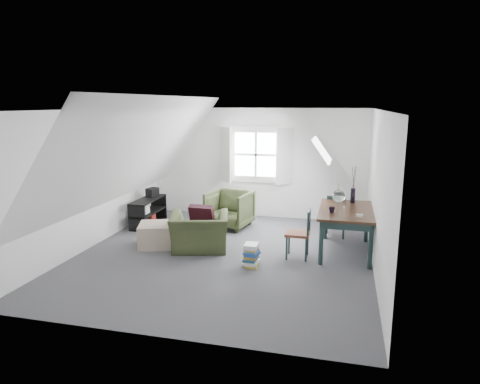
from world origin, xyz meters
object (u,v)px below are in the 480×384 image
(ottoman, at_px, (157,235))
(dining_chair_near, at_px, (300,233))
(armchair_far, at_px, (230,227))
(dining_table, at_px, (347,215))
(magazine_stack, at_px, (251,255))
(armchair_near, at_px, (200,249))
(media_shelf, at_px, (147,213))
(dining_chair_far, at_px, (336,215))

(ottoman, relative_size, dining_chair_near, 0.74)
(armchair_far, bearing_deg, dining_chair_near, -31.64)
(dining_table, relative_size, magazine_stack, 4.22)
(dining_table, bearing_deg, armchair_near, -167.91)
(ottoman, distance_m, media_shelf, 1.45)
(dining_table, bearing_deg, media_shelf, 171.06)
(armchair_far, height_order, magazine_stack, armchair_far)
(dining_chair_near, bearing_deg, dining_table, 107.94)
(armchair_near, height_order, dining_chair_far, dining_chair_far)
(ottoman, height_order, dining_chair_far, dining_chair_far)
(dining_table, bearing_deg, armchair_far, 158.16)
(dining_chair_near, xyz_separation_m, media_shelf, (-3.42, 1.23, -0.19))
(armchair_far, height_order, dining_chair_near, dining_chair_near)
(armchair_far, distance_m, dining_chair_far, 2.26)
(armchair_near, relative_size, dining_table, 0.65)
(armchair_near, distance_m, dining_chair_near, 1.85)
(armchair_far, height_order, dining_chair_far, dining_chair_far)
(armchair_near, xyz_separation_m, magazine_stack, (1.08, -0.57, 0.19))
(armchair_far, xyz_separation_m, magazine_stack, (0.93, -2.09, 0.19))
(dining_chair_near, height_order, media_shelf, dining_chair_near)
(media_shelf, xyz_separation_m, magazine_stack, (2.70, -1.81, -0.07))
(dining_table, xyz_separation_m, dining_chair_far, (-0.20, 0.88, -0.24))
(dining_table, distance_m, media_shelf, 4.27)
(armchair_far, xyz_separation_m, dining_chair_near, (1.65, -1.50, 0.44))
(dining_chair_near, bearing_deg, magazine_stack, -64.69)
(dining_table, height_order, dining_chair_near, dining_chair_near)
(dining_chair_far, distance_m, dining_chair_near, 1.47)
(dining_chair_far, relative_size, dining_chair_near, 1.00)
(ottoman, xyz_separation_m, magazine_stack, (1.92, -0.58, -0.02))
(dining_chair_far, relative_size, magazine_stack, 2.31)
(dining_table, xyz_separation_m, dining_chair_near, (-0.76, -0.47, -0.24))
(media_shelf, bearing_deg, magazine_stack, -37.27)
(magazine_stack, bearing_deg, dining_chair_far, 56.64)
(armchair_near, xyz_separation_m, ottoman, (-0.84, 0.02, 0.21))
(armchair_far, relative_size, ottoman, 1.37)
(dining_chair_near, distance_m, magazine_stack, 0.96)
(armchair_far, bearing_deg, media_shelf, -160.42)
(armchair_near, xyz_separation_m, dining_table, (2.56, 0.49, 0.68))
(ottoman, relative_size, magazine_stack, 1.70)
(armchair_near, distance_m, media_shelf, 2.06)
(ottoman, xyz_separation_m, dining_chair_far, (3.20, 1.35, 0.24))
(armchair_near, distance_m, magazine_stack, 1.24)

